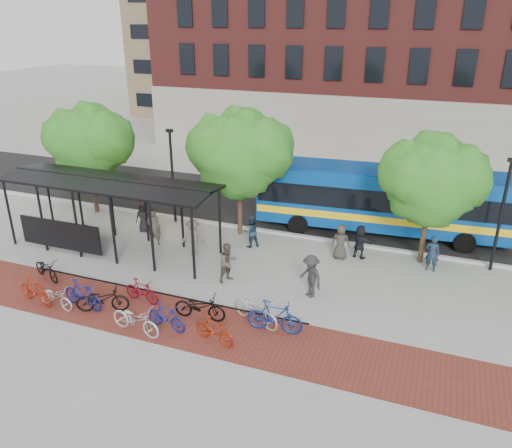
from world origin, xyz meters
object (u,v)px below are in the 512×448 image
(pedestrian_0, at_px, (143,217))
(bike_9, at_px, (214,330))
(pedestrian_8, at_px, (228,262))
(pedestrian_9, at_px, (311,276))
(lamp_post_right, at_px, (502,212))
(bike_2, at_px, (55,297))
(bike_1, at_px, (35,290))
(pedestrian_6, at_px, (341,242))
(bike_6, at_px, (136,319))
(tree_b, at_px, (241,150))
(bike_0, at_px, (46,269))
(bike_11, at_px, (275,317))
(bike_5, at_px, (142,291))
(bus, at_px, (382,197))
(pedestrian_7, at_px, (432,253))
(bus_shelter, at_px, (107,190))
(tree_c, at_px, (434,178))
(bike_10, at_px, (256,310))
(lamp_post_left, at_px, (172,174))
(tree_a, at_px, (90,140))
(bike_7, at_px, (166,317))
(bike_3, at_px, (83,294))
(bike_4, at_px, (102,299))
(pedestrian_5, at_px, (360,242))
(pedestrian_2, at_px, (251,231))
(pedestrian_3, at_px, (193,238))
(pedestrian_1, at_px, (154,227))
(bike_8, at_px, (200,307))

(pedestrian_0, bearing_deg, bike_9, -57.87)
(pedestrian_8, height_order, pedestrian_9, pedestrian_9)
(lamp_post_right, relative_size, bike_2, 2.87)
(bike_1, bearing_deg, pedestrian_6, -40.28)
(pedestrian_6, bearing_deg, pedestrian_8, 37.13)
(bike_6, xyz_separation_m, pedestrian_6, (5.56, 8.45, 0.29))
(bike_1, relative_size, pedestrian_0, 1.19)
(tree_b, height_order, bike_0, tree_b)
(bike_11, bearing_deg, bike_5, 85.51)
(lamp_post_right, xyz_separation_m, bus, (-5.27, 2.50, -0.78))
(pedestrian_7, bearing_deg, bus_shelter, 18.29)
(tree_c, distance_m, bike_10, 9.82)
(lamp_post_left, relative_size, lamp_post_right, 1.00)
(tree_c, height_order, lamp_post_left, tree_c)
(bus_shelter, xyz_separation_m, tree_a, (-3.77, 3.83, 1.24))
(bike_1, bearing_deg, bike_7, -75.59)
(tree_b, distance_m, bike_3, 10.09)
(lamp_post_right, height_order, bike_4, lamp_post_right)
(lamp_post_left, relative_size, bike_6, 2.43)
(bike_4, height_order, pedestrian_5, pedestrian_5)
(pedestrian_2, bearing_deg, pedestrian_3, -1.11)
(pedestrian_0, bearing_deg, bike_2, -96.69)
(bike_6, bearing_deg, pedestrian_3, 17.46)
(pedestrian_7, bearing_deg, pedestrian_0, 9.50)
(pedestrian_3, relative_size, pedestrian_7, 1.06)
(tree_b, height_order, pedestrian_5, tree_b)
(bike_10, bearing_deg, bike_5, 114.67)
(bike_1, height_order, pedestrian_0, pedestrian_0)
(lamp_post_right, bearing_deg, bike_7, -140.76)
(bike_7, xyz_separation_m, pedestrian_9, (4.25, 4.06, 0.41))
(pedestrian_1, height_order, pedestrian_9, pedestrian_1)
(bike_3, relative_size, pedestrian_7, 1.17)
(bike_6, relative_size, pedestrian_9, 1.15)
(bike_5, height_order, bike_11, bike_11)
(pedestrian_1, bearing_deg, pedestrian_9, 157.03)
(bike_7, bearing_deg, bike_2, 102.48)
(bus_shelter, relative_size, bike_1, 5.64)
(bike_1, relative_size, bike_11, 0.91)
(pedestrian_7, bearing_deg, bike_8, 48.66)
(bike_8, bearing_deg, lamp_post_right, -56.87)
(pedestrian_7, bearing_deg, bike_11, 60.61)
(lamp_post_left, relative_size, bike_7, 3.04)
(bike_8, bearing_deg, bus_shelter, 53.99)
(tree_a, distance_m, pedestrian_8, 11.92)
(bike_9, bearing_deg, bike_0, 93.95)
(bike_3, xyz_separation_m, bike_4, (0.86, 0.06, -0.05))
(bike_7, distance_m, pedestrian_8, 4.13)
(bike_4, xyz_separation_m, bike_11, (6.59, 1.06, 0.09))
(bike_1, relative_size, pedestrian_6, 1.11)
(pedestrian_6, distance_m, pedestrian_7, 4.04)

